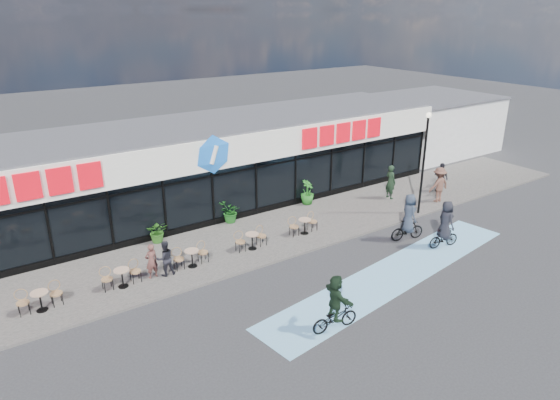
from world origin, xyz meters
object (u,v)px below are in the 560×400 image
object	(u,v)px
lamp_post	(424,155)
cyclist_a	(445,227)
pedestrian_a	(441,177)
potted_plant_mid	(230,212)
pedestrian_b	(391,182)
cyclist_b	(408,221)
potted_plant_left	(158,231)
pedestrian_c	(439,185)
potted_plant_right	(307,192)
patron_left	(152,261)
patron_right	(165,258)

from	to	relation	value
lamp_post	cyclist_a	world-z (taller)	lamp_post
pedestrian_a	potted_plant_mid	bearing A→B (deg)	-94.75
pedestrian_b	cyclist_b	xyz separation A→B (m)	(-3.22, -4.26, -0.11)
potted_plant_left	pedestrian_b	bearing A→B (deg)	-8.17
pedestrian_c	potted_plant_right	bearing A→B (deg)	-26.37
potted_plant_left	cyclist_a	world-z (taller)	cyclist_a
pedestrian_a	pedestrian_b	distance (m)	3.44
potted_plant_right	pedestrian_c	size ratio (longest dim) A/B	0.68
potted_plant_right	pedestrian_a	world-z (taller)	pedestrian_a
potted_plant_left	pedestrian_a	xyz separation A→B (m)	(16.42, -2.70, 0.34)
potted_plant_right	cyclist_b	xyz separation A→B (m)	(1.22, -6.18, 0.20)
cyclist_b	pedestrian_a	bearing A→B (deg)	27.74
pedestrian_a	cyclist_b	bearing A→B (deg)	-54.42
patron_left	cyclist_a	xyz separation A→B (m)	(12.06, -4.62, 0.15)
cyclist_a	pedestrian_b	bearing A→B (deg)	67.04
potted_plant_left	potted_plant_mid	size ratio (longest dim) A/B	0.91
potted_plant_left	patron_left	bearing A→B (deg)	-115.01
cyclist_b	cyclist_a	bearing A→B (deg)	-61.98
potted_plant_mid	cyclist_b	size ratio (longest dim) A/B	0.51
potted_plant_left	cyclist_a	xyz separation A→B (m)	(10.66, -7.62, 0.35)
patron_left	patron_right	size ratio (longest dim) A/B	0.97
pedestrian_a	cyclist_a	size ratio (longest dim) A/B	0.77
patron_left	potted_plant_left	bearing A→B (deg)	-122.73
potted_plant_left	potted_plant_right	bearing A→B (deg)	0.28
pedestrian_a	pedestrian_c	world-z (taller)	pedestrian_c
patron_left	patron_right	world-z (taller)	patron_right
potted_plant_left	pedestrian_b	world-z (taller)	pedestrian_b
potted_plant_right	patron_left	xyz separation A→B (m)	(-10.05, -3.04, 0.06)
patron_right	cyclist_a	distance (m)	12.38
potted_plant_left	pedestrian_a	world-z (taller)	pedestrian_a
pedestrian_a	cyclist_a	world-z (taller)	cyclist_a
pedestrian_a	pedestrian_b	xyz separation A→B (m)	(-3.34, 0.82, 0.11)
pedestrian_a	patron_right	bearing A→B (deg)	-80.75
lamp_post	pedestrian_a	xyz separation A→B (m)	(3.70, 1.64, -2.30)
pedestrian_c	potted_plant_mid	bearing A→B (deg)	-14.39
pedestrian_a	cyclist_b	world-z (taller)	cyclist_b
potted_plant_right	pedestrian_a	size ratio (longest dim) A/B	0.78
cyclist_a	pedestrian_c	bearing A→B (deg)	42.13
cyclist_a	cyclist_b	distance (m)	1.67
patron_left	pedestrian_c	bearing A→B (deg)	169.60
lamp_post	pedestrian_c	distance (m)	3.14
potted_plant_left	potted_plant_right	xyz separation A→B (m)	(8.65, 0.04, 0.14)
patron_right	pedestrian_c	distance (m)	15.82
potted_plant_right	pedestrian_a	xyz separation A→B (m)	(7.77, -2.74, 0.19)
cyclist_b	potted_plant_right	bearing A→B (deg)	101.18
pedestrian_c	cyclist_a	size ratio (longest dim) A/B	0.88
pedestrian_c	cyclist_b	xyz separation A→B (m)	(-5.05, -2.38, -0.12)
lamp_post	pedestrian_a	bearing A→B (deg)	23.93
cyclist_b	pedestrian_c	bearing A→B (deg)	25.25
potted_plant_mid	pedestrian_c	size ratio (longest dim) A/B	0.59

